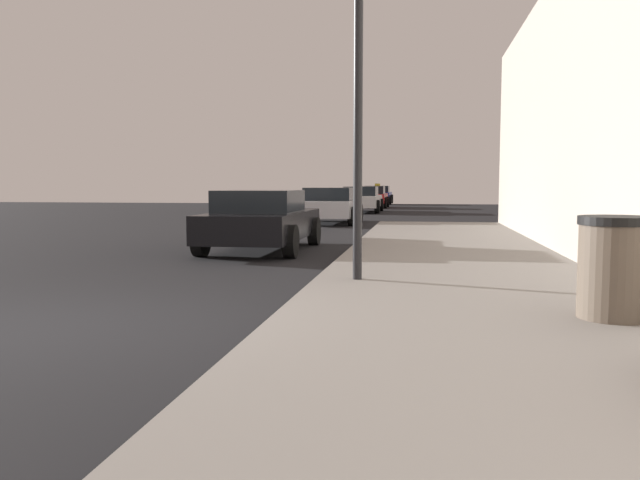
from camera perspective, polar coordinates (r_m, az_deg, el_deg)
The scene contains 9 objects.
ground_plane at distance 6.81m, azimuth -21.43°, elevation -7.25°, with size 80.00×80.00×0.00m, color black.
sidewalk at distance 5.91m, azimuth 14.65°, elevation -8.16°, with size 4.00×32.00×0.15m, color gray.
trash_bin at distance 6.60m, azimuth 24.54°, elevation -2.19°, with size 0.68×0.68×0.95m.
street_lamp at distance 8.59m, azimuth 3.39°, elevation 14.83°, with size 0.36×0.36×3.93m.
car_black at distance 13.63m, azimuth -5.17°, elevation 1.76°, with size 1.99×4.18×1.27m.
car_silver at distance 23.05m, azimuth 0.90°, elevation 3.08°, with size 2.05×4.16×1.27m.
car_white at distance 32.30m, azimuth 3.67°, elevation 3.61°, with size 1.98×4.57×1.27m.
car_red at distance 38.48m, azimuth 4.56°, elevation 3.82°, with size 1.93×4.07×1.27m.
car_blue at distance 45.63m, azimuth 5.09°, elevation 4.00°, with size 2.04×4.24×1.43m.
Camera 1 is at (3.41, -5.73, 1.40)m, focal length 36.34 mm.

